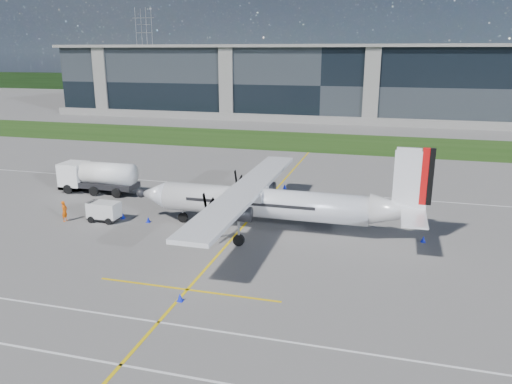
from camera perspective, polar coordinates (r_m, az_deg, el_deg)
The scene contains 16 objects.
ground at distance 74.81m, azimuth 3.86°, elevation 4.79°, with size 400.00×400.00×0.00m, color #585553.
grass_strip at distance 82.53m, azimuth 4.99°, elevation 5.82°, with size 400.00×18.00×0.04m, color #1E3F11.
terminal_building at distance 113.12m, azimuth 8.13°, elevation 12.24°, with size 120.00×20.00×15.00m, color black.
tree_line at distance 172.96m, azimuth 10.73°, elevation 11.82°, with size 400.00×6.00×6.00m, color black.
pylon_west at distance 205.08m, azimuth -12.57°, elevation 15.67°, with size 9.00×4.60×30.00m, color gray, non-canonical shape.
yellow_taxiway_centerline at distance 45.82m, azimuth -0.04°, elevation -2.33°, with size 0.20×70.00×0.01m, color yellow.
white_lane_line at distance 27.18m, azimuth -20.93°, elevation -17.01°, with size 90.00×0.15×0.01m, color white.
turboprop_aircraft at distance 40.10m, azimuth 2.05°, elevation 0.60°, with size 24.12×25.02×7.51m, color white, non-canonical shape.
fuel_tanker_truck at distance 54.61m, azimuth -18.11°, elevation 1.63°, with size 8.67×2.82×3.25m, color white, non-canonical shape.
baggage_tug at distance 45.26m, azimuth -16.98°, elevation -2.15°, with size 2.83×1.70×1.70m, color silver, non-canonical shape.
ground_crew_person at distance 46.28m, azimuth -21.06°, elevation -1.90°, with size 0.84×0.60×2.06m, color #F25907.
safety_cone_tail at distance 40.87m, azimuth 18.58°, elevation -5.12°, with size 0.36×0.36×0.50m, color #0C1DD8.
safety_cone_portwing at distance 30.47m, azimuth -8.68°, elevation -11.79°, with size 0.36×0.36×0.50m, color #0C1DD8.
safety_cone_nose_port at distance 44.12m, azimuth -12.21°, elevation -3.09°, with size 0.36×0.36×0.50m, color #0C1DD8.
safety_cone_fwd at distance 45.65m, azimuth -14.98°, elevation -2.63°, with size 0.36×0.36×0.50m, color #0C1DD8.
safety_cone_stbdwing at distance 53.68m, azimuth 3.29°, elevation 0.65°, with size 0.36×0.36×0.50m, color #0C1DD8.
Camera 1 is at (14.57, -31.97, 14.28)m, focal length 35.00 mm.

